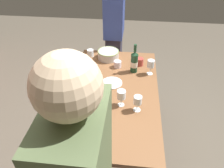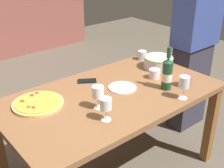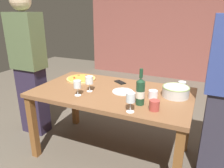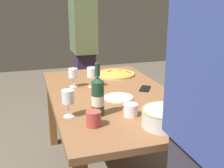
{
  "view_description": "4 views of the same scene",
  "coord_description": "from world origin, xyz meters",
  "px_view_note": "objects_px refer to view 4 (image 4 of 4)",
  "views": [
    {
      "loc": [
        -1.63,
        -0.18,
        2.05
      ],
      "look_at": [
        0.0,
        0.0,
        0.82
      ],
      "focal_mm": 34.24,
      "sensor_mm": 36.0,
      "label": 1
    },
    {
      "loc": [
        -1.2,
        -1.44,
        1.74
      ],
      "look_at": [
        0.0,
        0.0,
        0.82
      ],
      "focal_mm": 46.91,
      "sensor_mm": 36.0,
      "label": 2
    },
    {
      "loc": [
        0.83,
        -1.86,
        1.53
      ],
      "look_at": [
        0.0,
        0.0,
        0.82
      ],
      "focal_mm": 33.94,
      "sensor_mm": 36.0,
      "label": 3
    },
    {
      "loc": [
        1.89,
        -0.59,
        1.43
      ],
      "look_at": [
        0.0,
        0.0,
        0.82
      ],
      "focal_mm": 44.81,
      "sensor_mm": 36.0,
      "label": 4
    }
  ],
  "objects_px": {
    "cup_ceramic": "(94,119)",
    "person_host": "(217,144)",
    "person_guest_left": "(84,48)",
    "wine_glass_by_bottle": "(68,97)",
    "wine_bottle": "(98,96)",
    "wine_glass_far_left": "(92,73)",
    "side_plate": "(118,98)",
    "cup_spare": "(203,116)",
    "pizza": "(116,74)",
    "cell_phone": "(145,89)",
    "dining_table": "(112,105)",
    "cup_amber": "(131,110)",
    "wine_glass_near_pizza": "(73,74)"
  },
  "relations": [
    {
      "from": "wine_glass_far_left",
      "to": "cup_amber",
      "type": "relative_size",
      "value": 1.87
    },
    {
      "from": "person_host",
      "to": "side_plate",
      "type": "bearing_deg",
      "value": -0.25
    },
    {
      "from": "side_plate",
      "to": "pizza",
      "type": "bearing_deg",
      "value": 163.74
    },
    {
      "from": "cup_spare",
      "to": "cell_phone",
      "type": "relative_size",
      "value": 0.59
    },
    {
      "from": "cup_amber",
      "to": "cup_spare",
      "type": "distance_m",
      "value": 0.42
    },
    {
      "from": "pizza",
      "to": "side_plate",
      "type": "relative_size",
      "value": 1.62
    },
    {
      "from": "cell_phone",
      "to": "person_guest_left",
      "type": "xyz_separation_m",
      "value": [
        -1.09,
        -0.26,
        0.15
      ]
    },
    {
      "from": "dining_table",
      "to": "cup_spare",
      "type": "distance_m",
      "value": 0.74
    },
    {
      "from": "cup_ceramic",
      "to": "cup_spare",
      "type": "bearing_deg",
      "value": 76.24
    },
    {
      "from": "person_host",
      "to": "dining_table",
      "type": "bearing_deg",
      "value": 0.0
    },
    {
      "from": "cell_phone",
      "to": "person_host",
      "type": "relative_size",
      "value": 0.08
    },
    {
      "from": "cup_ceramic",
      "to": "cup_spare",
      "type": "height_order",
      "value": "cup_ceramic"
    },
    {
      "from": "wine_bottle",
      "to": "side_plate",
      "type": "relative_size",
      "value": 1.54
    },
    {
      "from": "cup_spare",
      "to": "cup_ceramic",
      "type": "bearing_deg",
      "value": -103.76
    },
    {
      "from": "cup_amber",
      "to": "cup_ceramic",
      "type": "xyz_separation_m",
      "value": [
        0.07,
        -0.25,
        0.01
      ]
    },
    {
      "from": "wine_bottle",
      "to": "wine_glass_far_left",
      "type": "height_order",
      "value": "wine_bottle"
    },
    {
      "from": "wine_bottle",
      "to": "cell_phone",
      "type": "relative_size",
      "value": 2.26
    },
    {
      "from": "wine_glass_far_left",
      "to": "cup_amber",
      "type": "bearing_deg",
      "value": 7.96
    },
    {
      "from": "wine_glass_near_pizza",
      "to": "person_guest_left",
      "type": "distance_m",
      "value": 0.9
    },
    {
      "from": "wine_bottle",
      "to": "wine_glass_far_left",
      "type": "relative_size",
      "value": 2.03
    },
    {
      "from": "cup_ceramic",
      "to": "person_host",
      "type": "distance_m",
      "value": 0.69
    },
    {
      "from": "wine_glass_by_bottle",
      "to": "person_guest_left",
      "type": "xyz_separation_m",
      "value": [
        -1.45,
        0.39,
        0.03
      ]
    },
    {
      "from": "pizza",
      "to": "wine_bottle",
      "type": "height_order",
      "value": "wine_bottle"
    },
    {
      "from": "side_plate",
      "to": "person_host",
      "type": "height_order",
      "value": "person_host"
    },
    {
      "from": "wine_glass_by_bottle",
      "to": "cell_phone",
      "type": "xyz_separation_m",
      "value": [
        -0.35,
        0.65,
        -0.12
      ]
    },
    {
      "from": "wine_glass_by_bottle",
      "to": "side_plate",
      "type": "height_order",
      "value": "wine_glass_by_bottle"
    },
    {
      "from": "cup_ceramic",
      "to": "wine_glass_by_bottle",
      "type": "bearing_deg",
      "value": -146.46
    },
    {
      "from": "wine_bottle",
      "to": "person_host",
      "type": "xyz_separation_m",
      "value": [
        0.73,
        0.29,
        0.02
      ]
    },
    {
      "from": "dining_table",
      "to": "cup_amber",
      "type": "relative_size",
      "value": 18.7
    },
    {
      "from": "dining_table",
      "to": "wine_glass_far_left",
      "type": "distance_m",
      "value": 0.31
    },
    {
      "from": "side_plate",
      "to": "person_guest_left",
      "type": "xyz_separation_m",
      "value": [
        -1.23,
        0.01,
        0.15
      ]
    },
    {
      "from": "cup_ceramic",
      "to": "person_guest_left",
      "type": "height_order",
      "value": "person_guest_left"
    },
    {
      "from": "person_host",
      "to": "person_guest_left",
      "type": "xyz_separation_m",
      "value": [
        -2.2,
        -0.07,
        0.01
      ]
    },
    {
      "from": "wine_glass_far_left",
      "to": "person_host",
      "type": "relative_size",
      "value": 0.09
    },
    {
      "from": "wine_glass_by_bottle",
      "to": "cup_ceramic",
      "type": "relative_size",
      "value": 1.92
    },
    {
      "from": "dining_table",
      "to": "cup_spare",
      "type": "xyz_separation_m",
      "value": [
        0.65,
        0.34,
        0.14
      ]
    },
    {
      "from": "person_guest_left",
      "to": "wine_glass_by_bottle",
      "type": "bearing_deg",
      "value": -14.24
    },
    {
      "from": "side_plate",
      "to": "cup_spare",
      "type": "bearing_deg",
      "value": 31.24
    },
    {
      "from": "wine_glass_far_left",
      "to": "side_plate",
      "type": "bearing_deg",
      "value": 20.35
    },
    {
      "from": "cell_phone",
      "to": "wine_glass_far_left",
      "type": "bearing_deg",
      "value": 7.4
    },
    {
      "from": "wine_glass_near_pizza",
      "to": "cell_phone",
      "type": "distance_m",
      "value": 0.58
    },
    {
      "from": "pizza",
      "to": "cup_spare",
      "type": "height_order",
      "value": "cup_spare"
    },
    {
      "from": "wine_glass_by_bottle",
      "to": "cup_ceramic",
      "type": "height_order",
      "value": "wine_glass_by_bottle"
    },
    {
      "from": "side_plate",
      "to": "person_guest_left",
      "type": "relative_size",
      "value": 0.12
    },
    {
      "from": "side_plate",
      "to": "cell_phone",
      "type": "height_order",
      "value": "same"
    },
    {
      "from": "wine_glass_far_left",
      "to": "person_guest_left",
      "type": "xyz_separation_m",
      "value": [
        -0.91,
        0.12,
        0.04
      ]
    },
    {
      "from": "dining_table",
      "to": "cup_ceramic",
      "type": "xyz_separation_m",
      "value": [
        0.5,
        -0.26,
        0.14
      ]
    },
    {
      "from": "pizza",
      "to": "side_plate",
      "type": "xyz_separation_m",
      "value": [
        0.6,
        -0.18,
        -0.01
      ]
    },
    {
      "from": "wine_glass_by_bottle",
      "to": "person_guest_left",
      "type": "relative_size",
      "value": 0.1
    },
    {
      "from": "wine_glass_by_bottle",
      "to": "wine_glass_far_left",
      "type": "bearing_deg",
      "value": 153.18
    }
  ]
}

